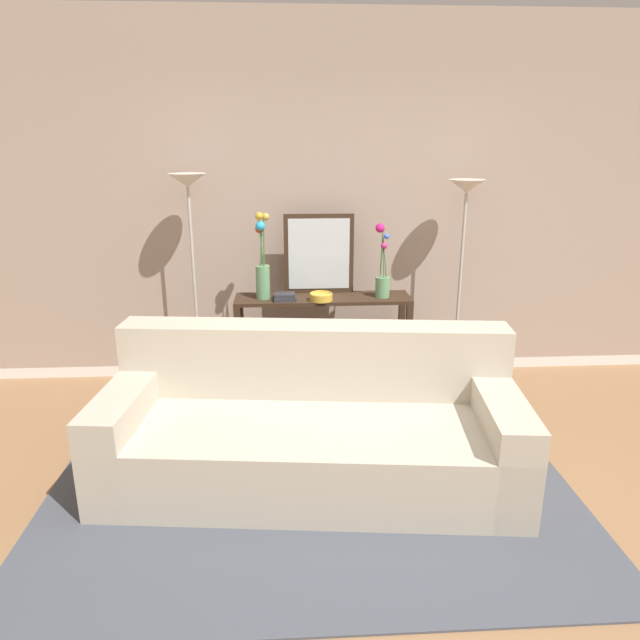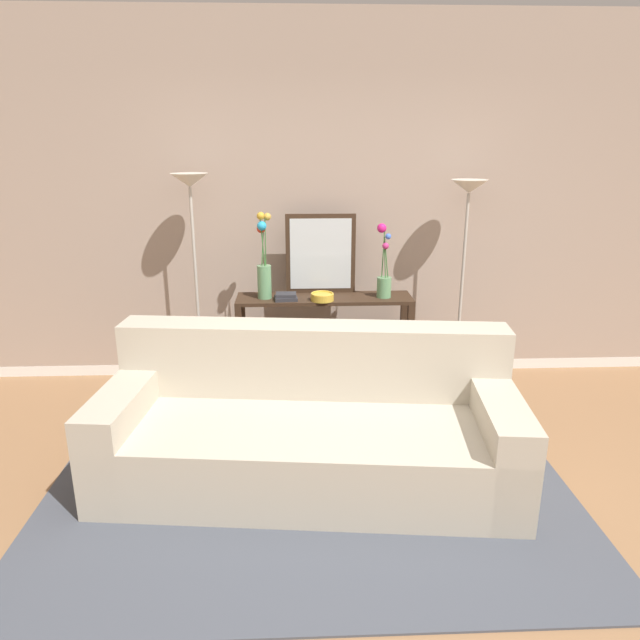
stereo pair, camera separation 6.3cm
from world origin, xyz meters
The scene contains 13 objects.
ground_plane centered at (0.00, 0.00, -0.01)m, with size 16.00×16.00×0.02m, color #936B47.
back_wall centered at (0.00, 2.35, 1.46)m, with size 12.00×0.15×2.93m.
area_rug centered at (-0.29, 0.46, 0.01)m, with size 3.07×2.14×0.01m.
couch centered at (-0.28, 0.63, 0.31)m, with size 2.51×1.22×0.88m.
console_table centered at (-0.13, 1.94, 0.54)m, with size 1.39×0.35×0.78m.
floor_lamp_left centered at (-1.13, 1.95, 1.37)m, with size 0.28×0.28×1.74m.
floor_lamp_right centered at (0.98, 1.95, 1.32)m, with size 0.28×0.28×1.68m.
wall_mirror centered at (-0.15, 2.08, 1.10)m, with size 0.56×0.02×0.64m.
vase_tall_flowers centered at (-0.60, 1.92, 1.03)m, with size 0.12×0.14×0.68m.
vase_short_flowers centered at (0.34, 1.91, 0.96)m, with size 0.12×0.12×0.58m.
fruit_bowl centered at (-0.15, 1.83, 0.81)m, with size 0.18×0.18×0.06m.
book_stack centered at (-0.43, 1.86, 0.81)m, with size 0.19×0.15×0.05m.
book_row_under_console centered at (-0.49, 1.94, 0.06)m, with size 0.41×0.18×0.12m.
Camera 1 is at (-0.41, -2.52, 1.99)m, focal length 32.74 mm.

